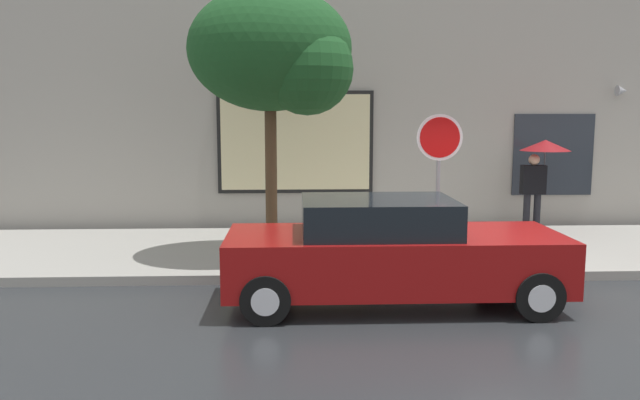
% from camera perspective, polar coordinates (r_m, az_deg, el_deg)
% --- Properties ---
extents(ground_plane, '(60.00, 60.00, 0.00)m').
position_cam_1_polar(ground_plane, '(9.17, 13.46, -8.95)').
color(ground_plane, '#282B2D').
extents(sidewalk, '(20.00, 4.00, 0.15)m').
position_cam_1_polar(sidewalk, '(11.97, 9.57, -4.49)').
color(sidewalk, gray).
rests_on(sidewalk, ground).
extents(building_facade, '(20.00, 0.67, 7.00)m').
position_cam_1_polar(building_facade, '(14.16, 7.70, 11.32)').
color(building_facade, '#9E998E').
rests_on(building_facade, ground).
extents(parked_car, '(4.56, 1.81, 1.47)m').
position_cam_1_polar(parked_car, '(8.69, 6.44, -4.77)').
color(parked_car, maroon).
rests_on(parked_car, ground).
extents(pedestrian_with_umbrella, '(1.00, 1.00, 1.93)m').
position_cam_1_polar(pedestrian_with_umbrella, '(13.55, 19.46, 3.51)').
color(pedestrian_with_umbrella, black).
rests_on(pedestrian_with_umbrella, sidewalk).
extents(street_tree, '(2.77, 2.35, 4.57)m').
position_cam_1_polar(street_tree, '(10.78, -3.90, 13.10)').
color(street_tree, '#4C3823').
rests_on(street_tree, sidewalk).
extents(stop_sign, '(0.76, 0.10, 2.46)m').
position_cam_1_polar(stop_sign, '(10.50, 10.75, 3.74)').
color(stop_sign, gray).
rests_on(stop_sign, sidewalk).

